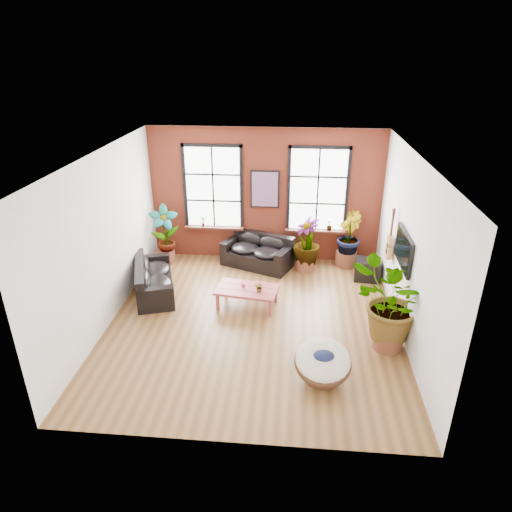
{
  "coord_description": "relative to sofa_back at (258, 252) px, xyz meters",
  "views": [
    {
      "loc": [
        0.77,
        -8.13,
        5.31
      ],
      "look_at": [
        0.0,
        0.6,
        1.25
      ],
      "focal_mm": 32.0,
      "sensor_mm": 36.0,
      "label": 1
    }
  ],
  "objects": [
    {
      "name": "pot_right_wall",
      "position": [
        2.79,
        -3.42,
        -0.16
      ],
      "size": [
        0.64,
        0.64,
        0.42
      ],
      "rotation": [
        0.0,
        0.0,
        -0.14
      ],
      "color": "brown",
      "rests_on": "ground"
    },
    {
      "name": "tv_wall_unit",
      "position": [
        3.07,
        -2.16,
        1.17
      ],
      "size": [
        0.13,
        1.86,
        1.2
      ],
      "color": "black",
      "rests_on": "room"
    },
    {
      "name": "floor_plant_mid",
      "position": [
        1.25,
        -0.17,
        0.4
      ],
      "size": [
        0.94,
        0.94,
        1.27
      ],
      "primitive_type": "imported",
      "rotation": [
        0.0,
        0.0,
        5.15
      ],
      "color": "#103F19",
      "rests_on": "ground"
    },
    {
      "name": "room",
      "position": [
        0.14,
        -2.61,
        1.38
      ],
      "size": [
        6.04,
        6.54,
        3.54
      ],
      "color": "brown",
      "rests_on": "ground"
    },
    {
      "name": "floor_plant_right_wall",
      "position": [
        2.77,
        -3.41,
        0.59
      ],
      "size": [
        1.9,
        1.89,
        1.59
      ],
      "primitive_type": "imported",
      "rotation": [
        0.0,
        0.0,
        3.9
      ],
      "color": "#103F19",
      "rests_on": "ground"
    },
    {
      "name": "media_box",
      "position": [
        2.77,
        -0.58,
        -0.11
      ],
      "size": [
        0.68,
        0.59,
        0.51
      ],
      "rotation": [
        0.0,
        0.0,
        -0.13
      ],
      "color": "black",
      "rests_on": "ground"
    },
    {
      "name": "floor_plant_back_left",
      "position": [
        -2.45,
        -0.07,
        0.5
      ],
      "size": [
        0.88,
        0.73,
        1.44
      ],
      "primitive_type": "imported",
      "rotation": [
        0.0,
        0.0,
        0.32
      ],
      "color": "#103F19",
      "rests_on": "ground"
    },
    {
      "name": "pot_back_right",
      "position": [
        2.31,
        0.18,
        -0.17
      ],
      "size": [
        0.59,
        0.59,
        0.4
      ],
      "rotation": [
        0.0,
        0.0,
        -0.08
      ],
      "color": "brown",
      "rests_on": "ground"
    },
    {
      "name": "pot_mid",
      "position": [
        1.25,
        -0.18,
        -0.18
      ],
      "size": [
        0.56,
        0.56,
        0.38
      ],
      "rotation": [
        0.0,
        0.0,
        0.09
      ],
      "color": "brown",
      "rests_on": "ground"
    },
    {
      "name": "sofa_left",
      "position": [
        -2.34,
        -1.72,
        -0.03
      ],
      "size": [
        1.36,
        2.08,
        0.76
      ],
      "rotation": [
        0.0,
        0.0,
        1.89
      ],
      "color": "black",
      "rests_on": "ground"
    },
    {
      "name": "table_plant",
      "position": [
        0.22,
        -2.22,
        0.17
      ],
      "size": [
        0.22,
        0.2,
        0.22
      ],
      "primitive_type": "imported",
      "rotation": [
        0.0,
        0.0,
        -0.11
      ],
      "color": "#103F19",
      "rests_on": "coffee_table"
    },
    {
      "name": "pot_back_left",
      "position": [
        -2.49,
        -0.04,
        -0.19
      ],
      "size": [
        0.56,
        0.56,
        0.36
      ],
      "rotation": [
        0.0,
        0.0,
        -0.14
      ],
      "color": "brown",
      "rests_on": "ground"
    },
    {
      "name": "sofa_back",
      "position": [
        0.0,
        0.0,
        0.0
      ],
      "size": [
        1.98,
        1.48,
        0.82
      ],
      "rotation": [
        0.0,
        0.0,
        -0.39
      ],
      "color": "black",
      "rests_on": "ground"
    },
    {
      "name": "floor_plant_back_right",
      "position": [
        2.32,
        0.22,
        0.44
      ],
      "size": [
        0.74,
        0.85,
        1.33
      ],
      "primitive_type": "imported",
      "rotation": [
        0.0,
        0.0,
        1.81
      ],
      "color": "#103F19",
      "rests_on": "ground"
    },
    {
      "name": "poster",
      "position": [
        0.14,
        0.43,
        1.58
      ],
      "size": [
        0.74,
        0.06,
        0.98
      ],
      "color": "black",
      "rests_on": "room"
    },
    {
      "name": "papasan_chair",
      "position": [
        1.49,
        -4.5,
        0.01
      ],
      "size": [
        1.02,
        1.04,
        0.74
      ],
      "rotation": [
        0.0,
        0.0,
        0.04
      ],
      "color": "#4A2C1A",
      "rests_on": "ground"
    },
    {
      "name": "sill_plant_left",
      "position": [
        -1.51,
        0.38,
        0.66
      ],
      "size": [
        0.17,
        0.17,
        0.27
      ],
      "primitive_type": "imported",
      "rotation": [
        0.0,
        0.0,
        0.79
      ],
      "color": "#103F19",
      "rests_on": "room"
    },
    {
      "name": "sill_plant_right",
      "position": [
        1.84,
        0.38,
        0.66
      ],
      "size": [
        0.19,
        0.19,
        0.27
      ],
      "primitive_type": "imported",
      "rotation": [
        0.0,
        0.0,
        3.49
      ],
      "color": "#103F19",
      "rests_on": "room"
    },
    {
      "name": "coffee_table",
      "position": [
        -0.07,
        -2.11,
        0.01
      ],
      "size": [
        1.43,
        0.96,
        0.51
      ],
      "rotation": [
        0.0,
        0.0,
        -0.15
      ],
      "color": "#953538",
      "rests_on": "ground"
    }
  ]
}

